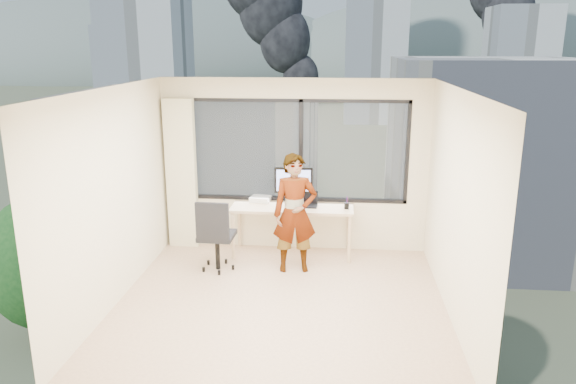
# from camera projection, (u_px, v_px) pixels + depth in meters

# --- Properties ---
(floor) EXTENTS (4.00, 4.00, 0.01)m
(floor) POSITION_uv_depth(u_px,v_px,m) (280.00, 304.00, 6.70)
(floor) COLOR tan
(floor) RESTS_ON ground
(ceiling) EXTENTS (4.00, 4.00, 0.01)m
(ceiling) POSITION_uv_depth(u_px,v_px,m) (279.00, 89.00, 6.02)
(ceiling) COLOR white
(ceiling) RESTS_ON ground
(wall_front) EXTENTS (4.00, 0.01, 2.60)m
(wall_front) POSITION_uv_depth(u_px,v_px,m) (253.00, 271.00, 4.44)
(wall_front) COLOR beige
(wall_front) RESTS_ON ground
(wall_left) EXTENTS (0.01, 4.00, 2.60)m
(wall_left) POSITION_uv_depth(u_px,v_px,m) (114.00, 198.00, 6.54)
(wall_left) COLOR beige
(wall_left) RESTS_ON ground
(wall_right) EXTENTS (0.01, 4.00, 2.60)m
(wall_right) POSITION_uv_depth(u_px,v_px,m) (456.00, 207.00, 6.18)
(wall_right) COLOR beige
(wall_right) RESTS_ON ground
(window_wall) EXTENTS (3.30, 0.16, 1.55)m
(window_wall) POSITION_uv_depth(u_px,v_px,m) (298.00, 151.00, 8.22)
(window_wall) COLOR black
(window_wall) RESTS_ON ground
(curtain) EXTENTS (0.45, 0.14, 2.30)m
(curtain) POSITION_uv_depth(u_px,v_px,m) (181.00, 174.00, 8.36)
(curtain) COLOR beige
(curtain) RESTS_ON floor
(desk) EXTENTS (1.80, 0.60, 0.75)m
(desk) POSITION_uv_depth(u_px,v_px,m) (292.00, 230.00, 8.20)
(desk) COLOR tan
(desk) RESTS_ON floor
(chair) EXTENTS (0.56, 0.56, 1.06)m
(chair) POSITION_uv_depth(u_px,v_px,m) (217.00, 233.00, 7.61)
(chair) COLOR black
(chair) RESTS_ON floor
(person) EXTENTS (0.66, 0.49, 1.66)m
(person) POSITION_uv_depth(u_px,v_px,m) (295.00, 213.00, 7.51)
(person) COLOR #2D2D33
(person) RESTS_ON floor
(monitor) EXTENTS (0.57, 0.14, 0.57)m
(monitor) POSITION_uv_depth(u_px,v_px,m) (294.00, 186.00, 8.15)
(monitor) COLOR black
(monitor) RESTS_ON desk
(game_console) EXTENTS (0.33, 0.29, 0.07)m
(game_console) POSITION_uv_depth(u_px,v_px,m) (261.00, 199.00, 8.37)
(game_console) COLOR white
(game_console) RESTS_ON desk
(laptop) EXTENTS (0.31, 0.33, 0.19)m
(laptop) POSITION_uv_depth(u_px,v_px,m) (307.00, 200.00, 8.08)
(laptop) COLOR black
(laptop) RESTS_ON desk
(cellphone) EXTENTS (0.12, 0.08, 0.01)m
(cellphone) POSITION_uv_depth(u_px,v_px,m) (298.00, 207.00, 8.03)
(cellphone) COLOR black
(cellphone) RESTS_ON desk
(pen_cup) EXTENTS (0.09, 0.09, 0.09)m
(pen_cup) POSITION_uv_depth(u_px,v_px,m) (347.00, 206.00, 7.98)
(pen_cup) COLOR black
(pen_cup) RESTS_ON desk
(handbag) EXTENTS (0.31, 0.20, 0.22)m
(handbag) POSITION_uv_depth(u_px,v_px,m) (298.00, 196.00, 8.26)
(handbag) COLOR #0E544C
(handbag) RESTS_ON desk
(exterior_ground) EXTENTS (400.00, 400.00, 0.04)m
(exterior_ground) POSITION_uv_depth(u_px,v_px,m) (337.00, 120.00, 125.66)
(exterior_ground) COLOR #515B3D
(exterior_ground) RESTS_ON ground
(near_bldg_a) EXTENTS (16.00, 12.00, 14.00)m
(near_bldg_a) POSITION_uv_depth(u_px,v_px,m) (199.00, 193.00, 38.18)
(near_bldg_a) COLOR beige
(near_bldg_a) RESTS_ON exterior_ground
(near_bldg_b) EXTENTS (14.00, 13.00, 16.00)m
(near_bldg_b) POSITION_uv_depth(u_px,v_px,m) (481.00, 161.00, 43.69)
(near_bldg_b) COLOR silver
(near_bldg_b) RESTS_ON exterior_ground
(far_tower_a) EXTENTS (14.00, 14.00, 28.00)m
(far_tower_a) POSITION_uv_depth(u_px,v_px,m) (148.00, 61.00, 101.16)
(far_tower_a) COLOR silver
(far_tower_a) RESTS_ON exterior_ground
(far_tower_b) EXTENTS (13.00, 13.00, 30.00)m
(far_tower_b) POSITION_uv_depth(u_px,v_px,m) (375.00, 53.00, 121.00)
(far_tower_b) COLOR silver
(far_tower_b) RESTS_ON exterior_ground
(far_tower_c) EXTENTS (15.00, 15.00, 26.00)m
(far_tower_c) POSITION_uv_depth(u_px,v_px,m) (519.00, 60.00, 137.36)
(far_tower_c) COLOR silver
(far_tower_c) RESTS_ON exterior_ground
(far_tower_d) EXTENTS (16.00, 14.00, 22.00)m
(far_tower_d) POSITION_uv_depth(u_px,v_px,m) (129.00, 65.00, 157.06)
(far_tower_d) COLOR silver
(far_tower_d) RESTS_ON exterior_ground
(hill_a) EXTENTS (288.00, 216.00, 90.00)m
(hill_a) POSITION_uv_depth(u_px,v_px,m) (139.00, 73.00, 328.73)
(hill_a) COLOR slate
(hill_a) RESTS_ON exterior_ground
(hill_b) EXTENTS (300.00, 220.00, 96.00)m
(hill_b) POSITION_uv_depth(u_px,v_px,m) (518.00, 75.00, 308.69)
(hill_b) COLOR slate
(hill_b) RESTS_ON exterior_ground
(tree_a) EXTENTS (7.00, 7.00, 8.00)m
(tree_a) POSITION_uv_depth(u_px,v_px,m) (49.00, 276.00, 31.92)
(tree_a) COLOR #184A1A
(tree_a) RESTS_ON exterior_ground
(tree_b) EXTENTS (7.60, 7.60, 9.00)m
(tree_b) POSITION_uv_depth(u_px,v_px,m) (405.00, 316.00, 26.12)
(tree_b) COLOR #184A1A
(tree_b) RESTS_ON exterior_ground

